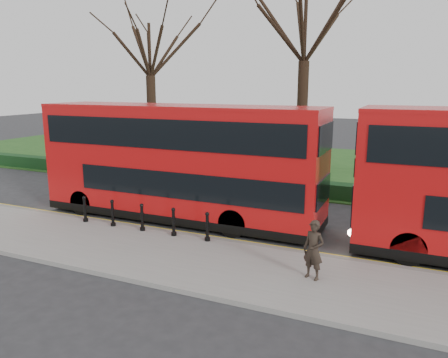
% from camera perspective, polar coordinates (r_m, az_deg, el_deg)
% --- Properties ---
extents(ground, '(120.00, 120.00, 0.00)m').
position_cam_1_polar(ground, '(17.46, -4.89, -6.35)').
color(ground, '#28282B').
rests_on(ground, ground).
extents(pavement, '(60.00, 4.00, 0.15)m').
position_cam_1_polar(pavement, '(15.04, -10.47, -9.34)').
color(pavement, gray).
rests_on(pavement, ground).
extents(kerb, '(60.00, 0.25, 0.16)m').
position_cam_1_polar(kerb, '(16.62, -6.57, -7.09)').
color(kerb, slate).
rests_on(kerb, ground).
extents(grass_verge, '(60.00, 18.00, 0.06)m').
position_cam_1_polar(grass_verge, '(31.04, 8.53, 1.88)').
color(grass_verge, '#1E4818').
rests_on(grass_verge, ground).
extents(hedge, '(60.00, 0.90, 0.80)m').
position_cam_1_polar(hedge, '(23.31, 3.14, -0.53)').
color(hedge, black).
rests_on(hedge, ground).
extents(yellow_line_outer, '(60.00, 0.10, 0.01)m').
position_cam_1_polar(yellow_line_outer, '(16.88, -6.04, -7.01)').
color(yellow_line_outer, yellow).
rests_on(yellow_line_outer, ground).
extents(yellow_line_inner, '(60.00, 0.10, 0.01)m').
position_cam_1_polar(yellow_line_inner, '(17.05, -5.71, -6.81)').
color(yellow_line_inner, yellow).
rests_on(yellow_line_inner, ground).
extents(tree_left, '(7.10, 7.10, 11.10)m').
position_cam_1_polar(tree_left, '(29.36, -9.72, 17.01)').
color(tree_left, black).
rests_on(tree_left, ground).
extents(tree_mid, '(7.93, 7.93, 12.39)m').
position_cam_1_polar(tree_mid, '(25.43, 10.61, 19.87)').
color(tree_mid, black).
rests_on(tree_mid, ground).
extents(bollard_row, '(5.61, 0.15, 1.00)m').
position_cam_1_polar(bollard_row, '(16.76, -10.65, -4.99)').
color(bollard_row, black).
rests_on(bollard_row, pavement).
extents(bus_lead, '(11.91, 2.73, 4.74)m').
position_cam_1_polar(bus_lead, '(18.08, -5.90, 2.10)').
color(bus_lead, '#B50E0F').
rests_on(bus_lead, ground).
extents(pedestrian, '(0.72, 0.58, 1.71)m').
position_cam_1_polar(pedestrian, '(12.67, 11.61, -9.06)').
color(pedestrian, '#2C231B').
rests_on(pedestrian, pavement).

